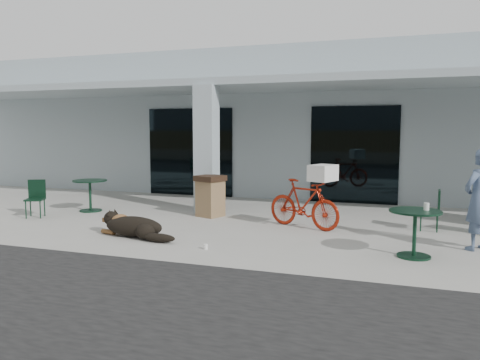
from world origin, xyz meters
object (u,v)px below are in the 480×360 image
at_px(bicycle, 304,204).
at_px(cafe_table_far, 414,234).
at_px(cafe_table_near, 90,196).
at_px(cafe_chair_far_b, 429,210).
at_px(cafe_chair_near, 35,199).
at_px(person, 479,199).
at_px(trash_receptacle, 210,196).
at_px(dog, 134,225).

height_order(bicycle, cafe_table_far, bicycle).
height_order(cafe_table_near, cafe_chair_far_b, cafe_chair_far_b).
distance_m(cafe_table_near, cafe_chair_near, 1.33).
xyz_separation_m(bicycle, person, (3.17, -0.81, 0.36)).
height_order(cafe_chair_near, cafe_chair_far_b, cafe_chair_near).
bearing_deg(cafe_table_near, cafe_chair_near, -121.65).
distance_m(cafe_chair_far_b, person, 1.63).
distance_m(bicycle, trash_receptacle, 2.42).
bearing_deg(cafe_table_far, cafe_table_near, 165.87).
bearing_deg(dog, trash_receptacle, 89.84).
distance_m(dog, cafe_table_far, 5.04).
bearing_deg(cafe_table_far, cafe_chair_near, 174.58).
relative_size(cafe_chair_far_b, person, 0.48).
relative_size(person, trash_receptacle, 1.79).
relative_size(dog, person, 0.79).
xyz_separation_m(bicycle, cafe_chair_near, (-6.18, -0.87, -0.07)).
xyz_separation_m(cafe_table_near, trash_receptacle, (3.14, 0.33, 0.09)).
xyz_separation_m(cafe_chair_near, cafe_table_far, (8.31, -0.79, -0.06)).
xyz_separation_m(dog, cafe_table_near, (-2.58, 2.15, 0.17)).
xyz_separation_m(dog, trash_receptacle, (0.55, 2.48, 0.26)).
relative_size(bicycle, cafe_table_far, 2.08).
bearing_deg(trash_receptacle, person, -14.25).
relative_size(cafe_table_near, cafe_chair_far_b, 1.00).
bearing_deg(cafe_chair_far_b, cafe_table_near, -84.76).
bearing_deg(bicycle, cafe_chair_near, 120.29).
bearing_deg(dog, cafe_chair_near, 175.15).
xyz_separation_m(cafe_table_near, cafe_chair_near, (-0.70, -1.13, 0.04)).
distance_m(cafe_chair_near, person, 9.36).
xyz_separation_m(person, trash_receptacle, (-5.51, 1.40, -0.38)).
bearing_deg(cafe_table_far, cafe_chair_far_b, 81.38).
distance_m(cafe_chair_near, trash_receptacle, 4.10).
xyz_separation_m(cafe_table_far, trash_receptacle, (-4.48, 2.24, 0.10)).
bearing_deg(cafe_chair_near, bicycle, -16.97).
bearing_deg(cafe_table_far, dog, -177.35).
height_order(cafe_table_far, cafe_chair_far_b, cafe_chair_far_b).
bearing_deg(cafe_table_far, bicycle, 142.18).
height_order(cafe_chair_near, person, person).
bearing_deg(person, trash_receptacle, -58.35).
bearing_deg(cafe_chair_near, person, -24.62).
height_order(person, trash_receptacle, person).
bearing_deg(person, cafe_chair_near, -43.76).
relative_size(dog, cafe_chair_near, 1.57).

